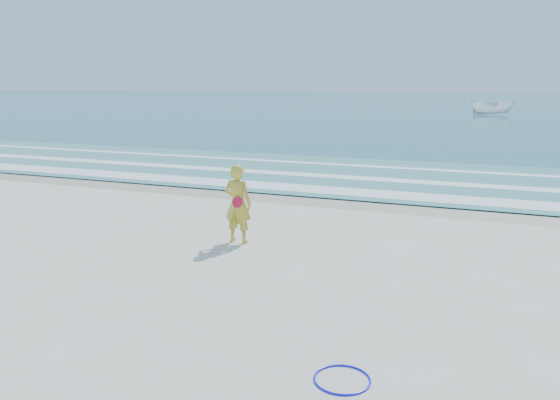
% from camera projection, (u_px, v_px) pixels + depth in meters
% --- Properties ---
extents(ground, '(400.00, 400.00, 0.00)m').
position_uv_depth(ground, '(193.00, 295.00, 10.06)').
color(ground, silver).
rests_on(ground, ground).
extents(wet_sand, '(400.00, 2.40, 0.00)m').
position_uv_depth(wet_sand, '(330.00, 199.00, 18.25)').
color(wet_sand, '#B2A893').
rests_on(wet_sand, ground).
extents(ocean, '(400.00, 190.00, 0.04)m').
position_uv_depth(ocean, '(469.00, 103.00, 105.63)').
color(ocean, '#19727F').
rests_on(ocean, ground).
extents(shallow, '(400.00, 10.00, 0.01)m').
position_uv_depth(shallow, '(363.00, 175.00, 22.79)').
color(shallow, '#59B7AD').
rests_on(shallow, ocean).
extents(foam_near, '(400.00, 1.40, 0.01)m').
position_uv_depth(foam_near, '(340.00, 191.00, 19.42)').
color(foam_near, white).
rests_on(foam_near, shallow).
extents(foam_mid, '(400.00, 0.90, 0.01)m').
position_uv_depth(foam_mid, '(359.00, 178.00, 22.06)').
color(foam_mid, white).
rests_on(foam_mid, shallow).
extents(foam_far, '(400.00, 0.60, 0.01)m').
position_uv_depth(foam_far, '(376.00, 167.00, 25.06)').
color(foam_far, white).
rests_on(foam_far, shallow).
extents(hoop, '(0.92, 0.92, 0.03)m').
position_uv_depth(hoop, '(342.00, 379.00, 7.16)').
color(hoop, '#0E10FC').
rests_on(hoop, ground).
extents(boat, '(5.37, 2.94, 1.96)m').
position_uv_depth(boat, '(493.00, 107.00, 65.27)').
color(boat, white).
rests_on(boat, ocean).
extents(woman, '(0.72, 0.49, 1.93)m').
position_uv_depth(woman, '(238.00, 204.00, 13.19)').
color(woman, gold).
rests_on(woman, ground).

